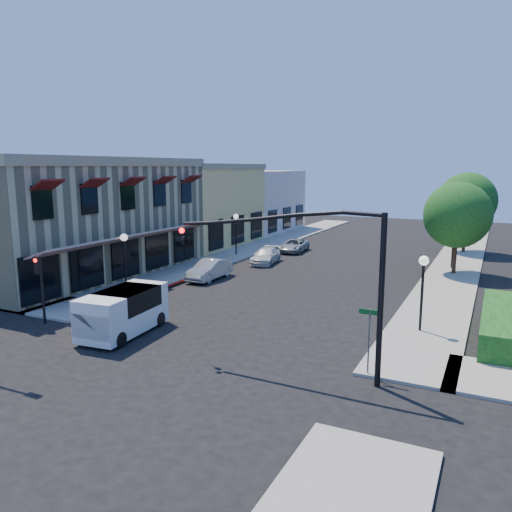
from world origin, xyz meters
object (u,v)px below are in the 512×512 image
at_px(lamppost_right_near, 423,274).
at_px(lamppost_left_far, 236,224).
at_px(white_van, 123,309).
at_px(street_tree_b, 467,201).
at_px(lamppost_right_far, 454,232).
at_px(parked_car_d, 294,246).
at_px(parked_car_a, 135,295).
at_px(signal_mast_arm, 320,265).
at_px(street_tree_a, 457,215).
at_px(parked_car_b, 210,270).
at_px(secondary_signal, 40,277).
at_px(street_name_sign, 369,331).
at_px(lamppost_left_near, 124,248).
at_px(parked_car_c, 266,256).

bearing_deg(lamppost_right_near, lamppost_left_far, 140.53).
bearing_deg(lamppost_left_far, white_van, -76.07).
bearing_deg(lamppost_left_far, street_tree_b, 30.03).
xyz_separation_m(lamppost_right_far, parked_car_d, (-13.30, 2.00, -2.16)).
bearing_deg(parked_car_a, street_tree_b, 54.58).
bearing_deg(signal_mast_arm, lamppost_right_near, 67.88).
bearing_deg(white_van, street_tree_a, 58.41).
bearing_deg(white_van, lamppost_left_far, 103.93).
distance_m(signal_mast_arm, lamppost_right_near, 7.15).
xyz_separation_m(lamppost_right_near, parked_car_b, (-14.32, 5.25, -2.07)).
relative_size(secondary_signal, street_name_sign, 1.33).
height_order(lamppost_right_near, parked_car_d, lamppost_right_near).
bearing_deg(white_van, parked_car_d, 93.03).
height_order(parked_car_a, parked_car_b, parked_car_b).
bearing_deg(street_tree_b, secondary_signal, -118.77).
distance_m(white_van, parked_car_b, 11.53).
bearing_deg(lamppost_right_near, street_tree_b, 89.28).
xyz_separation_m(lamppost_left_far, lamppost_right_near, (17.00, -14.00, 0.00)).
height_order(lamppost_right_far, parked_car_d, lamppost_right_far).
xyz_separation_m(street_tree_a, lamppost_right_far, (-0.30, 2.00, -1.46)).
height_order(white_van, parked_car_b, white_van).
bearing_deg(parked_car_b, street_tree_b, 52.35).
xyz_separation_m(signal_mast_arm, lamppost_right_near, (2.64, 6.50, -1.35)).
bearing_deg(lamppost_right_far, street_tree_b, 87.85).
bearing_deg(street_name_sign, lamppost_left_near, 160.07).
bearing_deg(street_tree_a, lamppost_right_near, -91.23).
relative_size(lamppost_left_near, parked_car_d, 0.87).
relative_size(signal_mast_arm, parked_car_b, 1.99).
bearing_deg(parked_car_c, parked_car_a, -102.61).
height_order(lamppost_left_near, parked_car_c, lamppost_left_near).
relative_size(lamppost_right_far, parked_car_b, 0.88).
bearing_deg(lamppost_left_near, street_name_sign, -19.93).
distance_m(street_tree_a, street_tree_b, 10.01).
xyz_separation_m(secondary_signal, white_van, (4.47, 0.54, -1.16)).
distance_m(secondary_signal, white_van, 4.65).
relative_size(signal_mast_arm, secondary_signal, 2.41).
bearing_deg(street_tree_b, street_name_sign, -92.50).
relative_size(signal_mast_arm, parked_car_c, 1.99).
height_order(street_tree_b, lamppost_left_far, street_tree_b).
xyz_separation_m(signal_mast_arm, parked_car_a, (-12.06, 4.50, -3.53)).
distance_m(street_tree_a, lamppost_left_near, 22.30).
bearing_deg(parked_car_b, signal_mast_arm, -44.89).
xyz_separation_m(signal_mast_arm, parked_car_c, (-10.66, 18.50, -3.50)).
distance_m(street_name_sign, lamppost_left_far, 25.48).
height_order(secondary_signal, parked_car_d, secondary_signal).
relative_size(lamppost_right_far, white_van, 0.77).
distance_m(signal_mast_arm, parked_car_a, 13.35).
height_order(lamppost_left_near, white_van, lamppost_left_near).
height_order(lamppost_left_far, parked_car_d, lamppost_left_far).
distance_m(signal_mast_arm, parked_car_b, 16.91).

